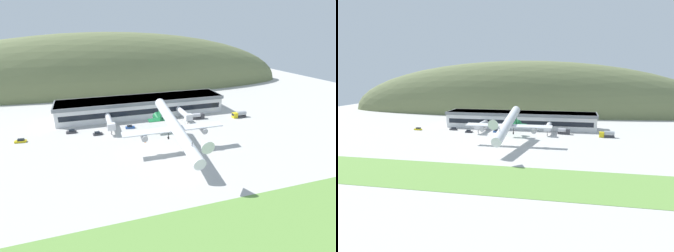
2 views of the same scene
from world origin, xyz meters
The scene contains 15 objects.
ground_plane centered at (0.00, 0.00, 0.00)m, with size 359.64×359.64×0.00m, color #B7B5AF.
grass_strip_foreground centered at (0.00, -47.00, 0.04)m, with size 323.68×27.58×0.08m, color #669342.
hill_backdrop centered at (-3.93, 114.61, 0.00)m, with size 291.79×58.26×81.25m, color #667047.
terminal_building centered at (6.32, 46.50, 5.17)m, with size 86.49×18.14×9.13m.
jetway_0 centered at (-12.39, 28.49, 3.99)m, with size 3.38×17.26×5.43m.
jetway_1 centered at (23.73, 29.34, 3.99)m, with size 3.38×15.64×5.43m.
cargo_airplane centered at (8.43, -0.65, 9.45)m, with size 38.70×52.80×13.09m.
service_car_0 centered at (-29.06, 30.23, 0.65)m, with size 4.28×1.73×1.56m.
service_car_1 centered at (-18.23, 24.67, 0.59)m, with size 4.10×2.17×1.44m.
service_car_2 centered at (-3.50, 28.18, 0.62)m, with size 4.28×1.95×1.49m.
service_car_3 centered at (-48.48, 26.12, 0.61)m, with size 4.45×2.08×1.47m.
fuel_truck centered at (53.09, 26.48, 1.54)m, with size 7.48×2.53×3.27m.
box_truck centered at (31.83, 30.71, 1.48)m, with size 6.30×2.62×3.08m.
traffic_cone_0 centered at (-0.36, 10.42, 0.28)m, with size 0.52×0.52×0.58m.
traffic_cone_1 centered at (0.22, 18.79, 0.28)m, with size 0.52×0.52×0.58m.
Camera 2 is at (37.10, -140.00, 32.49)m, focal length 35.00 mm.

